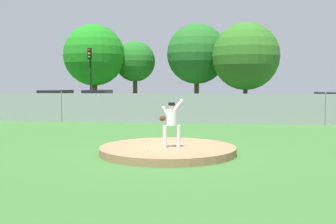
{
  "coord_description": "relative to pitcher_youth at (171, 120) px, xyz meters",
  "views": [
    {
      "loc": [
        1.53,
        -12.93,
        2.28
      ],
      "look_at": [
        -0.18,
        1.59,
        1.24
      ],
      "focal_mm": 43.52,
      "sensor_mm": 36.0,
      "label": 1
    }
  ],
  "objects": [
    {
      "name": "tree_tall_centre",
      "position": [
        -6.11,
        24.73,
        3.16
      ],
      "size": [
        3.78,
        3.78,
        6.19
      ],
      "color": "#4C331E",
      "rests_on": "ground_plane"
    },
    {
      "name": "parked_car_champagne",
      "position": [
        -9.89,
        15.01,
        -0.27
      ],
      "size": [
        2.05,
        4.73,
        1.79
      ],
      "color": "tan",
      "rests_on": "ground_plane"
    },
    {
      "name": "chainlink_fence",
      "position": [
        -0.13,
        10.18,
        -0.27
      ],
      "size": [
        37.34,
        0.07,
        1.79
      ],
      "color": "gray",
      "rests_on": "ground_plane"
    },
    {
      "name": "tree_broad_right",
      "position": [
        -0.37,
        24.99,
        3.83
      ],
      "size": [
        5.52,
        5.52,
        7.72
      ],
      "color": "#4C331E",
      "rests_on": "ground_plane"
    },
    {
      "name": "traffic_cone_orange",
      "position": [
        -3.33,
        17.34,
        -0.86
      ],
      "size": [
        0.4,
        0.4,
        0.55
      ],
      "color": "orange",
      "rests_on": "asphalt_strip"
    },
    {
      "name": "ground_plane",
      "position": [
        -0.13,
        6.18,
        -1.12
      ],
      "size": [
        80.0,
        80.0,
        0.0
      ],
      "primitive_type": "plane",
      "color": "#386B2D"
    },
    {
      "name": "pitcher_youth",
      "position": [
        0.0,
        0.0,
        0.0
      ],
      "size": [
        0.79,
        0.32,
        1.55
      ],
      "color": "silver",
      "rests_on": "pitchers_mound"
    },
    {
      "name": "tree_bushy_near",
      "position": [
        -9.46,
        22.9,
        3.65
      ],
      "size": [
        5.48,
        5.48,
        7.52
      ],
      "color": "#4C331E",
      "rests_on": "ground_plane"
    },
    {
      "name": "baseball",
      "position": [
        -0.66,
        -0.61,
        -0.84
      ],
      "size": [
        0.07,
        0.07,
        0.07
      ],
      "primitive_type": "sphere",
      "color": "white",
      "rests_on": "pitchers_mound"
    },
    {
      "name": "parked_car_silver",
      "position": [
        -6.69,
        14.5,
        -0.27
      ],
      "size": [
        1.79,
        4.09,
        1.8
      ],
      "color": "#B7BABF",
      "rests_on": "ground_plane"
    },
    {
      "name": "asphalt_strip",
      "position": [
        -0.13,
        14.68,
        -1.12
      ],
      "size": [
        44.0,
        7.0,
        0.01
      ],
      "primitive_type": "cube",
      "color": "#2B2B2D",
      "rests_on": "ground_plane"
    },
    {
      "name": "traffic_light_near",
      "position": [
        -8.61,
        18.97,
        2.33
      ],
      "size": [
        0.28,
        0.46,
        5.06
      ],
      "color": "black",
      "rests_on": "ground_plane"
    },
    {
      "name": "pitchers_mound",
      "position": [
        -0.13,
        0.18,
        -1.0
      ],
      "size": [
        4.4,
        4.4,
        0.24
      ],
      "primitive_type": "cylinder",
      "color": "#99704C",
      "rests_on": "ground_plane"
    },
    {
      "name": "parked_car_slate",
      "position": [
        8.81,
        14.26,
        -0.31
      ],
      "size": [
        1.99,
        4.67,
        1.71
      ],
      "color": "slate",
      "rests_on": "ground_plane"
    },
    {
      "name": "tree_broad_left",
      "position": [
        3.9,
        22.43,
        3.41
      ],
      "size": [
        5.7,
        5.7,
        7.38
      ],
      "color": "#4C331E",
      "rests_on": "ground_plane"
    },
    {
      "name": "parked_car_white",
      "position": [
        5.0,
        14.21,
        -0.37
      ],
      "size": [
        2.03,
        4.88,
        1.55
      ],
      "color": "silver",
      "rests_on": "ground_plane"
    }
  ]
}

